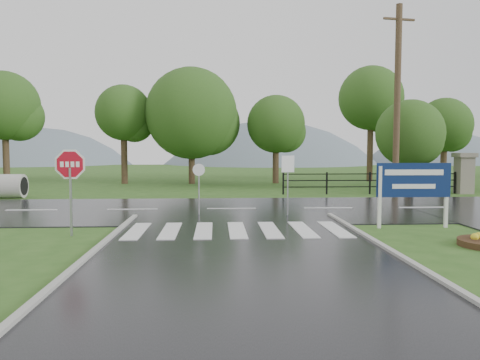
{
  "coord_description": "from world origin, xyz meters",
  "views": [
    {
      "loc": [
        -0.64,
        -8.94,
        2.56
      ],
      "look_at": [
        0.14,
        6.0,
        1.5
      ],
      "focal_mm": 35.0,
      "sensor_mm": 36.0,
      "label": 1
    }
  ],
  "objects": [
    {
      "name": "utility_pole_east",
      "position": [
        8.96,
        15.5,
        5.08
      ],
      "size": [
        1.77,
        0.4,
        10.0
      ],
      "color": "#473523",
      "rests_on": "ground"
    },
    {
      "name": "reg_sign_round",
      "position": [
        -1.26,
        8.4,
        1.26
      ],
      "size": [
        0.45,
        0.07,
        1.94
      ],
      "color": "#939399",
      "rests_on": "ground"
    },
    {
      "name": "fence_west",
      "position": [
        7.75,
        16.0,
        0.72
      ],
      "size": [
        9.58,
        0.08,
        1.2
      ],
      "color": "black",
      "rests_on": "ground"
    },
    {
      "name": "crosswalk",
      "position": [
        0.0,
        5.0,
        0.06
      ],
      "size": [
        6.5,
        2.8,
        0.02
      ],
      "color": "silver",
      "rests_on": "ground"
    },
    {
      "name": "stop_sign",
      "position": [
        -4.79,
        4.6,
        1.85
      ],
      "size": [
        1.18,
        0.06,
        2.66
      ],
      "color": "#939399",
      "rests_on": "ground"
    },
    {
      "name": "entrance_tree_left",
      "position": [
        10.53,
        17.5,
        3.33
      ],
      "size": [
        3.87,
        3.87,
        5.29
      ],
      "color": "#3D2B1C",
      "rests_on": "ground"
    },
    {
      "name": "ground",
      "position": [
        0.0,
        0.0,
        0.0
      ],
      "size": [
        120.0,
        120.0,
        0.0
      ],
      "primitive_type": "plane",
      "color": "#2E561C",
      "rests_on": "ground"
    },
    {
      "name": "treeline",
      "position": [
        1.0,
        24.0,
        0.0
      ],
      "size": [
        83.2,
        5.2,
        10.0
      ],
      "color": "#264D18",
      "rests_on": "ground"
    },
    {
      "name": "hills",
      "position": [
        3.49,
        65.0,
        -15.54
      ],
      "size": [
        102.0,
        48.0,
        48.0
      ],
      "color": "slate",
      "rests_on": "ground"
    },
    {
      "name": "main_road",
      "position": [
        0.0,
        10.0,
        0.0
      ],
      "size": [
        90.0,
        8.0,
        0.04
      ],
      "primitive_type": "cube",
      "color": "black",
      "rests_on": "ground"
    },
    {
      "name": "reg_sign_small",
      "position": [
        2.01,
        8.04,
        1.58
      ],
      "size": [
        0.49,
        0.15,
        2.25
      ],
      "color": "#939399",
      "rests_on": "ground"
    },
    {
      "name": "estate_billboard",
      "position": [
        5.59,
        5.43,
        1.41
      ],
      "size": [
        2.35,
        0.12,
        2.06
      ],
      "color": "silver",
      "rests_on": "ground"
    },
    {
      "name": "pillar_west",
      "position": [
        13.0,
        16.0,
        1.18
      ],
      "size": [
        1.0,
        1.0,
        2.24
      ],
      "color": "gray",
      "rests_on": "ground"
    }
  ]
}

